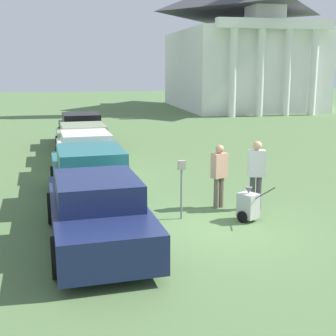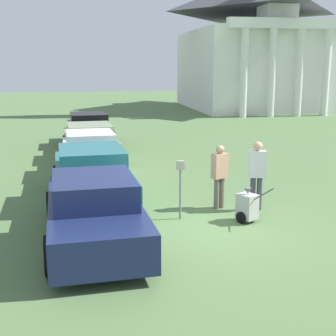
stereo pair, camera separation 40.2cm
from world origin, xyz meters
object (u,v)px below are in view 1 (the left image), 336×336
at_px(parked_car_white, 86,155).
at_px(parked_car_sage, 83,142).
at_px(parked_car_teal, 91,177).
at_px(parking_meter, 182,179).
at_px(parked_car_navy, 97,212).
at_px(person_worker, 219,172).
at_px(equipment_cart, 248,205).
at_px(parked_car_black, 81,131).
at_px(person_supervisor, 256,170).
at_px(church, 242,36).

xyz_separation_m(parked_car_white, parked_car_sage, (0.00, 2.86, -0.02)).
distance_m(parked_car_teal, parking_meter, 2.80).
relative_size(parked_car_navy, person_worker, 2.95).
relative_size(parked_car_teal, equipment_cart, 5.23).
bearing_deg(parking_meter, parked_car_teal, 138.92).
distance_m(parked_car_navy, parked_car_teal, 3.01).
bearing_deg(parked_car_sage, parked_car_teal, -93.55).
relative_size(parking_meter, equipment_cart, 1.46).
relative_size(parked_car_black, person_supervisor, 2.70).
bearing_deg(parking_meter, parked_car_navy, -150.61).
height_order(parked_car_navy, parked_car_sage, parked_car_navy).
bearing_deg(parked_car_navy, person_supervisor, 17.13).
height_order(parked_car_navy, parked_car_teal, parked_car_teal).
relative_size(parked_car_white, person_worker, 2.81).
bearing_deg(parking_meter, person_worker, 30.52).
distance_m(parked_car_teal, person_worker, 3.47).
bearing_deg(parked_car_navy, parked_car_sage, 86.45).
xyz_separation_m(parked_car_navy, parked_car_white, (-0.00, 6.48, 0.01)).
height_order(parked_car_sage, church, church).
relative_size(equipment_cart, church, 0.04).
relative_size(parked_car_navy, parked_car_sage, 0.95).
bearing_deg(equipment_cart, person_worker, 77.67).
distance_m(parked_car_navy, person_supervisor, 4.47).
relative_size(parked_car_white, parked_car_black, 0.97).
bearing_deg(parking_meter, parked_car_sage, 104.42).
height_order(parked_car_sage, parking_meter, parking_meter).
xyz_separation_m(parked_car_black, person_supervisor, (4.17, -11.01, 0.33)).
bearing_deg(person_worker, parked_car_black, -97.25).
xyz_separation_m(parked_car_white, church, (14.32, 23.71, 5.45)).
height_order(person_supervisor, equipment_cart, person_supervisor).
bearing_deg(equipment_cart, parked_car_white, 92.81).
xyz_separation_m(parked_car_white, parked_car_black, (0.00, 6.10, 0.01)).
relative_size(parking_meter, church, 0.06).
height_order(parking_meter, person_worker, person_worker).
xyz_separation_m(parked_car_navy, parking_meter, (2.10, 1.18, 0.32)).
bearing_deg(parked_car_teal, person_supervisor, -22.52).
bearing_deg(parked_car_white, parked_car_black, 86.45).
height_order(parked_car_teal, person_worker, person_worker).
xyz_separation_m(parked_car_sage, church, (14.32, 20.85, 5.48)).
distance_m(parked_car_teal, parked_car_white, 3.47).
distance_m(parked_car_black, person_supervisor, 11.78).
distance_m(parked_car_teal, church, 31.19).
height_order(parked_car_black, person_supervisor, person_supervisor).
bearing_deg(parked_car_teal, parked_car_navy, -93.54).
bearing_deg(person_worker, parked_car_white, -78.83).
bearing_deg(person_supervisor, parked_car_black, -56.20).
height_order(parking_meter, person_supervisor, person_supervisor).
relative_size(parking_meter, person_supervisor, 0.81).
xyz_separation_m(parked_car_sage, parking_meter, (2.10, -8.15, 0.33)).
height_order(parked_car_sage, parked_car_black, parked_car_black).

